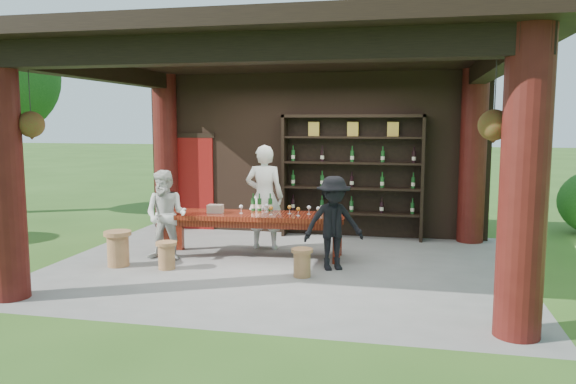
% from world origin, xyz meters
% --- Properties ---
extents(ground, '(90.00, 90.00, 0.00)m').
position_xyz_m(ground, '(0.00, 0.00, 0.00)').
color(ground, '#2D5119').
rests_on(ground, ground).
extents(pavilion, '(7.50, 6.00, 3.60)m').
position_xyz_m(pavilion, '(-0.01, 0.43, 2.13)').
color(pavilion, slate).
rests_on(pavilion, ground).
extents(wine_shelf, '(2.79, 0.42, 2.45)m').
position_xyz_m(wine_shelf, '(0.86, 2.45, 1.23)').
color(wine_shelf, black).
rests_on(wine_shelf, ground).
extents(tasting_table, '(3.16, 1.01, 0.75)m').
position_xyz_m(tasting_table, '(-0.62, 0.50, 0.63)').
color(tasting_table, '#52140B').
rests_on(tasting_table, ground).
extents(stool_near_left, '(0.33, 0.33, 0.44)m').
position_xyz_m(stool_near_left, '(-1.74, -0.61, 0.23)').
color(stool_near_left, '#8F6039').
rests_on(stool_near_left, ground).
extents(stool_near_right, '(0.33, 0.33, 0.43)m').
position_xyz_m(stool_near_right, '(0.43, -0.59, 0.23)').
color(stool_near_right, '#8F6039').
rests_on(stool_near_right, ground).
extents(stool_far_left, '(0.43, 0.43, 0.57)m').
position_xyz_m(stool_far_left, '(-2.58, -0.60, 0.30)').
color(stool_far_left, '#8F6039').
rests_on(stool_far_left, ground).
extents(host, '(0.73, 0.51, 1.90)m').
position_xyz_m(host, '(-0.60, 1.14, 0.95)').
color(host, silver).
rests_on(host, ground).
extents(guest_woman, '(0.75, 0.59, 1.52)m').
position_xyz_m(guest_woman, '(-1.99, -0.04, 0.76)').
color(guest_woman, beige).
rests_on(guest_woman, ground).
extents(guest_man, '(1.10, 0.89, 1.48)m').
position_xyz_m(guest_man, '(0.83, -0.07, 0.74)').
color(guest_man, black).
rests_on(guest_man, ground).
extents(table_bottles, '(0.38, 0.12, 0.31)m').
position_xyz_m(table_bottles, '(-0.58, 0.81, 0.90)').
color(table_bottles, '#194C1E').
rests_on(table_bottles, tasting_table).
extents(table_glasses, '(1.44, 0.39, 0.15)m').
position_xyz_m(table_glasses, '(-0.01, 0.52, 0.82)').
color(table_glasses, silver).
rests_on(table_glasses, tasting_table).
extents(napkin_basket, '(0.27, 0.20, 0.14)m').
position_xyz_m(napkin_basket, '(-1.29, 0.43, 0.82)').
color(napkin_basket, '#BF6672').
rests_on(napkin_basket, tasting_table).
extents(shrubs, '(16.59, 8.09, 1.36)m').
position_xyz_m(shrubs, '(2.29, 0.78, 0.56)').
color(shrubs, '#194C14').
rests_on(shrubs, ground).
extents(trees, '(20.41, 9.19, 4.80)m').
position_xyz_m(trees, '(3.50, 1.09, 3.37)').
color(trees, '#3F2819').
rests_on(trees, ground).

